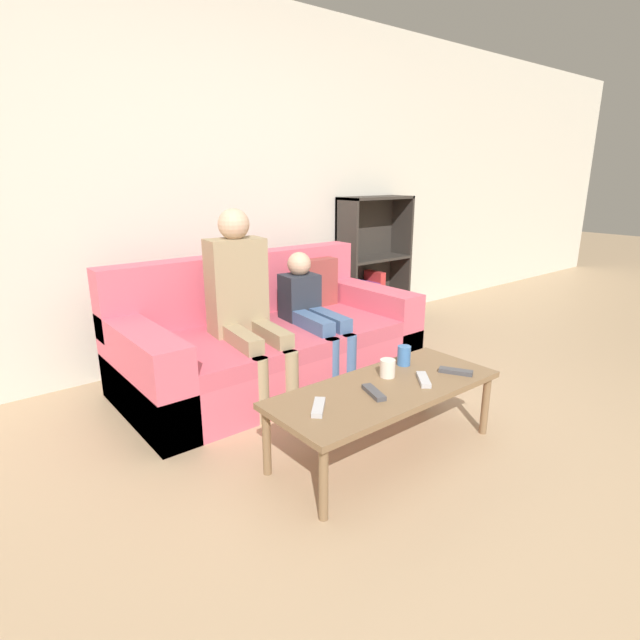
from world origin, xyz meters
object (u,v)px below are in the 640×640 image
(tv_remote_1, at_px, (456,371))
(tv_remote_2, at_px, (374,392))
(couch, at_px, (269,342))
(coffee_table, at_px, (385,393))
(bookshelf, at_px, (368,274))
(person_child, at_px, (311,310))
(person_adult, at_px, (242,295))
(cup_far, at_px, (404,356))
(cup_near, at_px, (388,368))
(tv_remote_0, at_px, (318,407))
(tv_remote_3, at_px, (424,380))

(tv_remote_1, relative_size, tv_remote_2, 0.98)
(couch, height_order, coffee_table, couch)
(couch, relative_size, bookshelf, 1.68)
(bookshelf, distance_m, person_child, 1.44)
(person_child, bearing_deg, coffee_table, -101.66)
(person_adult, relative_size, cup_far, 10.90)
(coffee_table, relative_size, cup_near, 13.13)
(person_child, bearing_deg, cup_near, -97.68)
(person_adult, xyz_separation_m, tv_remote_0, (-0.25, -1.06, -0.27))
(tv_remote_0, distance_m, tv_remote_2, 0.30)
(cup_far, bearing_deg, couch, 101.06)
(bookshelf, height_order, cup_near, bookshelf)
(person_child, bearing_deg, tv_remote_3, -90.94)
(tv_remote_0, relative_size, tv_remote_3, 0.97)
(tv_remote_2, xyz_separation_m, tv_remote_3, (0.30, -0.05, 0.00))
(person_adult, bearing_deg, cup_far, -57.99)
(couch, distance_m, tv_remote_1, 1.32)
(coffee_table, bearing_deg, bookshelf, 47.85)
(couch, xyz_separation_m, cup_far, (0.20, -1.03, 0.15))
(tv_remote_0, height_order, tv_remote_2, same)
(person_child, relative_size, tv_remote_3, 5.31)
(couch, xyz_separation_m, bookshelf, (1.49, 0.57, 0.20))
(cup_near, height_order, tv_remote_2, cup_near)
(bookshelf, bearing_deg, tv_remote_3, -127.29)
(person_adult, distance_m, cup_far, 1.06)
(person_child, bearing_deg, cup_far, -86.52)
(coffee_table, bearing_deg, cup_near, 39.86)
(bookshelf, height_order, tv_remote_2, bookshelf)
(person_adult, height_order, tv_remote_2, person_adult)
(bookshelf, height_order, cup_far, bookshelf)
(person_child, height_order, tv_remote_3, person_child)
(tv_remote_3, bearing_deg, tv_remote_1, 30.89)
(couch, height_order, tv_remote_2, couch)
(cup_far, height_order, tv_remote_1, cup_far)
(cup_near, bearing_deg, tv_remote_2, -151.89)
(bookshelf, xyz_separation_m, coffee_table, (-1.57, -1.74, -0.14))
(bookshelf, relative_size, tv_remote_1, 6.78)
(cup_far, relative_size, tv_remote_2, 0.61)
(person_adult, xyz_separation_m, tv_remote_3, (0.35, -1.15, -0.27))
(person_adult, distance_m, tv_remote_0, 1.13)
(tv_remote_0, bearing_deg, tv_remote_2, 36.37)
(cup_near, xyz_separation_m, tv_remote_2, (-0.21, -0.11, -0.03))
(person_adult, distance_m, person_child, 0.52)
(coffee_table, xyz_separation_m, person_child, (0.33, 1.01, 0.15))
(person_adult, height_order, person_child, person_adult)
(person_child, bearing_deg, person_adult, 179.06)
(person_child, distance_m, tv_remote_3, 1.10)
(cup_far, relative_size, tv_remote_1, 0.62)
(bookshelf, distance_m, tv_remote_1, 2.19)
(person_adult, xyz_separation_m, cup_far, (0.45, -0.93, -0.23))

